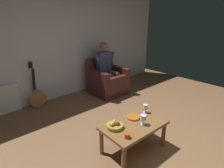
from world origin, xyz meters
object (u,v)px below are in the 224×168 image
Objects in this scene: wine_glass_near at (143,118)px; coffee_table at (134,128)px; person_seated at (107,67)px; decorative_dish at (133,117)px; candle_jar at (127,136)px; armchair at (107,81)px; fruit_bowl at (115,125)px; wine_glass_far at (145,107)px; guitar at (37,97)px.

coffee_table is at bearing -45.81° from wine_glass_near.
person_seated is 8.79× the size of wine_glass_near.
candle_jar reaches higher than decorative_dish.
armchair reaches higher than fruit_bowl.
coffee_table is 0.43m from wine_glass_far.
coffee_table is at bearing 15.69° from wine_glass_far.
decorative_dish is (-0.03, -0.21, -0.09)m from wine_glass_near.
armchair reaches higher than decorative_dish.
coffee_table is at bearing 59.34° from armchair.
candle_jar is at bearing 20.91° from wine_glass_far.
decorative_dish is at bearing -146.47° from candle_jar.
armchair is 2.34m from fruit_bowl.
guitar reaches higher than wine_glass_far.
fruit_bowl is at bearing -29.60° from wine_glass_near.
armchair is 2.28m from coffee_table.
coffee_table is (1.16, 1.96, 0.05)m from armchair.
armchair reaches higher than wine_glass_far.
wine_glass_near reaches higher than candle_jar.
fruit_bowl is 0.38m from decorative_dish.
wine_glass_far is at bearing -164.31° from coffee_table.
wine_glass_near reaches higher than wine_glass_far.
person_seated is 2.04m from wine_glass_far.
coffee_table is 6.68× the size of wine_glass_far.
coffee_table is (1.16, 1.98, -0.33)m from person_seated.
armchair is 1.72m from guitar.
person_seated is at bearing -119.36° from decorative_dish.
armchair is 12.01× the size of candle_jar.
wine_glass_far is 0.60× the size of fruit_bowl.
wine_glass_near is 0.40m from candle_jar.
decorative_dish is at bearing 60.54° from person_seated.
candle_jar is at bearing 94.67° from guitar.
person_seated is 2.15m from decorative_dish.
fruit_bowl reaches higher than coffee_table.
wine_glass_near is 0.35m from wine_glass_far.
person_seated is 2.32m from coffee_table.
wine_glass_far reaches higher than candle_jar.
fruit_bowl is (0.36, -0.20, -0.07)m from wine_glass_near.
person_seated reaches higher than guitar.
decorative_dish is (-0.62, 2.25, 0.23)m from guitar.
wine_glass_far is at bearing 111.54° from guitar.
wine_glass_near is 0.63× the size of fruit_bowl.
guitar is 6.75× the size of wine_glass_near.
wine_glass_far is 1.87× the size of candle_jar.
wine_glass_near is 0.41m from fruit_bowl.
fruit_bowl is at bearing -97.45° from candle_jar.
person_seated reaches higher than armchair.
guitar is 5.01× the size of decorative_dish.
wine_glass_near is (1.07, 2.07, -0.16)m from person_seated.
person_seated is 1.38× the size of coffee_table.
guitar reaches higher than fruit_bowl.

